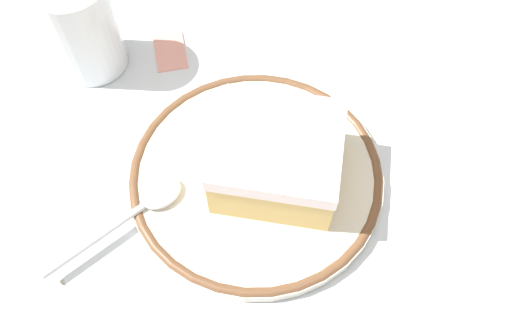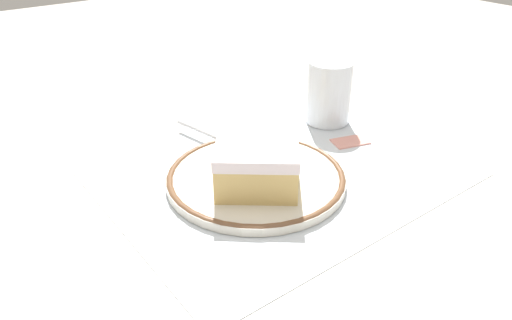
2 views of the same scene
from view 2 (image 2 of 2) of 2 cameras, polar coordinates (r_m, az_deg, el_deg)
The scene contains 7 objects.
ground_plane at distance 0.61m, azimuth 2.61°, elevation -1.33°, with size 2.40×2.40×0.00m, color #B7B2A8.
placemat at distance 0.61m, azimuth 2.61°, elevation -1.27°, with size 0.42×0.34×0.00m, color silver.
plate at distance 0.58m, azimuth 0.00°, elevation -2.03°, with size 0.22×0.22×0.01m.
cake_slice at distance 0.55m, azimuth 0.11°, elevation -0.26°, with size 0.13×0.13×0.05m.
spoon at distance 0.66m, azimuth -3.90°, elevation 2.40°, with size 0.04×0.13×0.01m.
cup at distance 0.74m, azimuth 8.54°, elevation 7.40°, with size 0.06×0.06×0.09m.
sugar_packet at distance 0.69m, azimuth 11.24°, elevation 2.24°, with size 0.05×0.03×0.01m, color #E5998C.
Camera 2 is at (-0.34, -0.40, 0.31)m, focal length 34.00 mm.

